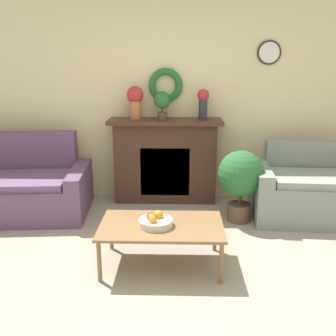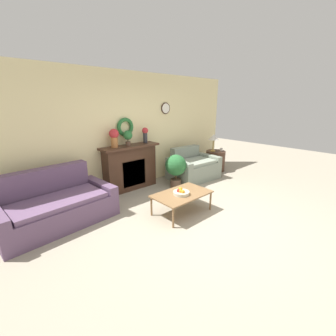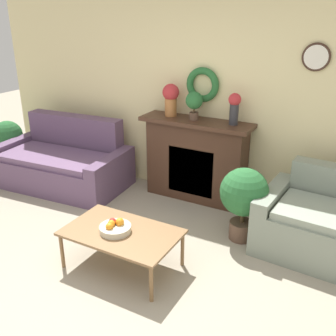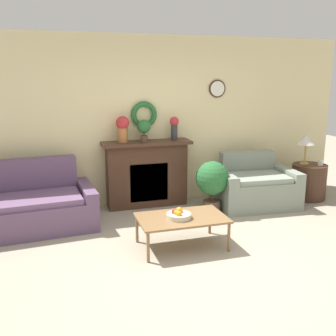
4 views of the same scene
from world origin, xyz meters
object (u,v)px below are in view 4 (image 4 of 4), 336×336
at_px(couch_left, 26,207).
at_px(table_lamp, 306,140).
at_px(side_table_by_loveseat, 309,182).
at_px(fireplace, 147,173).
at_px(potted_plant_on_mantel, 144,128).
at_px(coffee_table, 182,219).
at_px(vase_on_mantel_right, 174,126).
at_px(potted_plant_floor_by_loveseat, 212,181).
at_px(mug, 321,163).
at_px(loveseat_right, 254,187).
at_px(vase_on_mantel_left, 123,127).
at_px(fruit_bowl, 178,215).

distance_m(couch_left, table_lamp, 4.57).
bearing_deg(side_table_by_loveseat, fireplace, 170.85).
bearing_deg(side_table_by_loveseat, potted_plant_on_mantel, 171.26).
bearing_deg(coffee_table, vase_on_mantel_right, 75.42).
relative_size(side_table_by_loveseat, table_lamp, 1.18).
distance_m(coffee_table, vase_on_mantel_right, 1.98).
bearing_deg(vase_on_mantel_right, couch_left, -168.19).
xyz_separation_m(couch_left, potted_plant_floor_by_loveseat, (2.70, -0.18, 0.21)).
height_order(table_lamp, mug, table_lamp).
distance_m(loveseat_right, mug, 1.25).
distance_m(couch_left, vase_on_mantel_left, 1.83).
height_order(couch_left, side_table_by_loveseat, couch_left).
bearing_deg(potted_plant_on_mantel, vase_on_mantel_right, 2.28).
bearing_deg(fruit_bowl, potted_plant_floor_by_loveseat, 49.94).
xyz_separation_m(couch_left, coffee_table, (1.86, -1.21, 0.05)).
xyz_separation_m(coffee_table, table_lamp, (2.66, 1.30, 0.65)).
xyz_separation_m(loveseat_right, potted_plant_floor_by_loveseat, (-0.81, -0.17, 0.21)).
relative_size(fruit_bowl, side_table_by_loveseat, 0.50).
bearing_deg(vase_on_mantel_left, coffee_table, -76.91).
height_order(fruit_bowl, table_lamp, table_lamp).
xyz_separation_m(fireplace, coffee_table, (0.02, -1.69, -0.18)).
relative_size(fireplace, mug, 15.84).
xyz_separation_m(loveseat_right, table_lamp, (1.00, 0.11, 0.70)).
relative_size(vase_on_mantel_left, potted_plant_on_mantel, 1.18).
xyz_separation_m(loveseat_right, side_table_by_loveseat, (1.08, 0.05, -0.01)).
xyz_separation_m(vase_on_mantel_left, potted_plant_on_mantel, (0.33, -0.02, -0.02)).
distance_m(mug, potted_plant_on_mantel, 3.03).
xyz_separation_m(fireplace, potted_plant_on_mantel, (-0.04, -0.01, 0.74)).
distance_m(fruit_bowl, potted_plant_on_mantel, 1.90).
bearing_deg(loveseat_right, potted_plant_on_mantel, 168.07).
xyz_separation_m(table_lamp, potted_plant_on_mantel, (-2.72, 0.37, 0.27)).
xyz_separation_m(couch_left, vase_on_mantel_left, (1.46, 0.48, 0.99)).
bearing_deg(potted_plant_floor_by_loveseat, mug, 3.24).
bearing_deg(couch_left, fruit_bowl, -39.00).
xyz_separation_m(mug, vase_on_mantel_left, (-3.25, 0.55, 0.65)).
bearing_deg(couch_left, coffee_table, -37.65).
distance_m(coffee_table, potted_plant_on_mantel, 1.91).
xyz_separation_m(table_lamp, vase_on_mantel_right, (-2.21, 0.39, 0.27)).
xyz_separation_m(loveseat_right, mug, (1.21, -0.05, 0.34)).
bearing_deg(side_table_by_loveseat, table_lamp, 141.34).
distance_m(couch_left, potted_plant_on_mantel, 2.09).
relative_size(table_lamp, potted_plant_floor_by_loveseat, 0.62).
relative_size(fireplace, vase_on_mantel_right, 3.82).
height_order(couch_left, table_lamp, table_lamp).
distance_m(mug, vase_on_mantel_left, 3.36).
relative_size(vase_on_mantel_right, potted_plant_on_mantel, 1.08).
xyz_separation_m(fireplace, mug, (2.88, -0.54, 0.11)).
relative_size(vase_on_mantel_right, potted_plant_floor_by_loveseat, 0.45).
height_order(mug, vase_on_mantel_left, vase_on_mantel_left).
height_order(fireplace, side_table_by_loveseat, fireplace).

